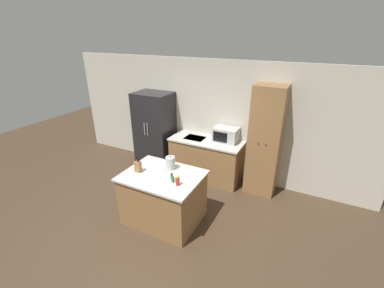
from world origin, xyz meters
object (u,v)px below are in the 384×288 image
object	(u,v)px
refrigerator	(155,131)
pantry_cabinet	(265,141)
spice_bottle_short_red	(178,181)
kettle	(170,163)
microwave	(226,135)
fire_extinguisher	(138,151)
spice_bottle_tall_dark	(172,177)
spice_bottle_amber_oil	(173,179)
knife_block	(138,166)

from	to	relation	value
refrigerator	pantry_cabinet	xyz separation A→B (m)	(2.59, 0.06, 0.20)
spice_bottle_short_red	kettle	xyz separation A→B (m)	(-0.37, 0.39, 0.04)
microwave	spice_bottle_short_red	size ratio (longest dim) A/B	3.05
fire_extinguisher	spice_bottle_tall_dark	bearing A→B (deg)	-39.57
microwave	spice_bottle_amber_oil	world-z (taller)	microwave
pantry_cabinet	knife_block	bearing A→B (deg)	-133.47
pantry_cabinet	spice_bottle_tall_dark	size ratio (longest dim) A/B	18.43
refrigerator	kettle	distance (m)	1.93
refrigerator	spice_bottle_tall_dark	world-z (taller)	refrigerator
refrigerator	spice_bottle_tall_dark	xyz separation A→B (m)	(1.52, -1.73, 0.05)
spice_bottle_short_red	kettle	distance (m)	0.54
spice_bottle_amber_oil	fire_extinguisher	bearing A→B (deg)	140.28
refrigerator	pantry_cabinet	world-z (taller)	pantry_cabinet
microwave	fire_extinguisher	distance (m)	2.53
refrigerator	kettle	xyz separation A→B (m)	(1.31, -1.42, 0.11)
refrigerator	fire_extinguisher	distance (m)	0.94
refrigerator	fire_extinguisher	bearing A→B (deg)	175.99
refrigerator	microwave	world-z (taller)	refrigerator
microwave	spice_bottle_amber_oil	xyz separation A→B (m)	(-0.18, -1.90, -0.12)
spice_bottle_tall_dark	spice_bottle_amber_oil	distance (m)	0.07
spice_bottle_amber_oil	fire_extinguisher	world-z (taller)	spice_bottle_amber_oil
spice_bottle_tall_dark	kettle	xyz separation A→B (m)	(-0.21, 0.31, 0.06)
pantry_cabinet	spice_bottle_short_red	size ratio (longest dim) A/B	13.25
spice_bottle_short_red	microwave	bearing A→B (deg)	87.78
spice_bottle_amber_oil	fire_extinguisher	distance (m)	2.95
microwave	spice_bottle_tall_dark	distance (m)	1.87
pantry_cabinet	knife_block	size ratio (longest dim) A/B	7.58
spice_bottle_short_red	kettle	size ratio (longest dim) A/B	0.67
pantry_cabinet	fire_extinguisher	xyz separation A→B (m)	(-3.22, -0.02, -0.91)
microwave	pantry_cabinet	bearing A→B (deg)	-4.03
knife_block	spice_bottle_amber_oil	bearing A→B (deg)	-1.87
microwave	fire_extinguisher	bearing A→B (deg)	-178.07
pantry_cabinet	spice_bottle_amber_oil	distance (m)	2.11
refrigerator	pantry_cabinet	size ratio (longest dim) A/B	0.82
refrigerator	spice_bottle_amber_oil	xyz separation A→B (m)	(1.57, -1.78, 0.05)
refrigerator	knife_block	xyz separation A→B (m)	(0.87, -1.75, 0.10)
kettle	spice_bottle_amber_oil	bearing A→B (deg)	-53.70
spice_bottle_tall_dark	spice_bottle_short_red	bearing A→B (deg)	-28.85
refrigerator	kettle	world-z (taller)	refrigerator
spice_bottle_tall_dark	pantry_cabinet	bearing A→B (deg)	59.03
pantry_cabinet	spice_bottle_short_red	bearing A→B (deg)	-116.02
spice_bottle_short_red	kettle	world-z (taller)	kettle
spice_bottle_short_red	spice_bottle_amber_oil	bearing A→B (deg)	161.89
spice_bottle_tall_dark	kettle	distance (m)	0.38
pantry_cabinet	microwave	distance (m)	0.84
knife_block	spice_bottle_tall_dark	xyz separation A→B (m)	(0.65, 0.03, -0.05)
knife_block	kettle	size ratio (longest dim) A/B	1.18
spice_bottle_tall_dark	spice_bottle_short_red	distance (m)	0.18
pantry_cabinet	kettle	distance (m)	1.97
refrigerator	microwave	distance (m)	1.76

